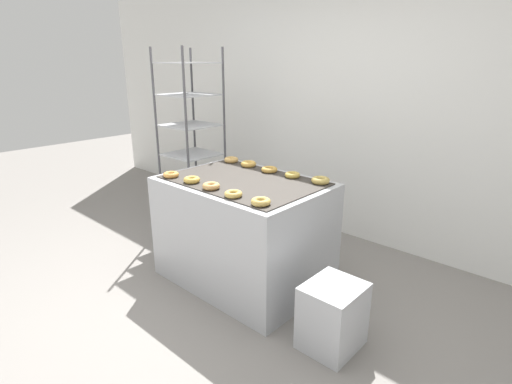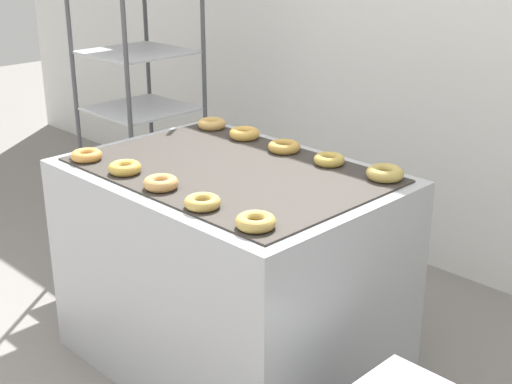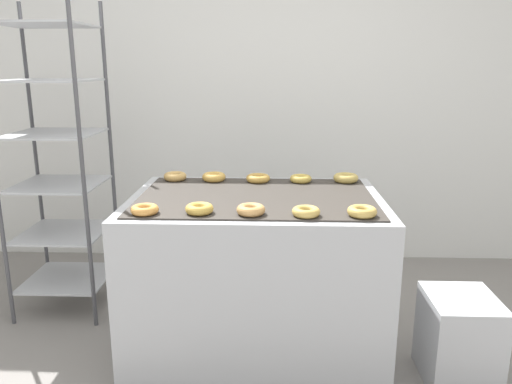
% 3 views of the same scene
% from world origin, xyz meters
% --- Properties ---
extents(wall_back, '(8.00, 0.05, 2.80)m').
position_xyz_m(wall_back, '(0.00, 2.12, 1.40)').
color(wall_back, white).
rests_on(wall_back, ground_plane).
extents(fryer_machine, '(1.28, 0.91, 0.87)m').
position_xyz_m(fryer_machine, '(0.00, 0.71, 0.44)').
color(fryer_machine, '#B7BABF').
rests_on(fryer_machine, ground_plane).
extents(baking_rack_cart, '(0.53, 0.52, 1.89)m').
position_xyz_m(baking_rack_cart, '(-1.22, 1.18, 0.96)').
color(baking_rack_cart, '#4C4C51').
rests_on(baking_rack_cart, ground_plane).
extents(donut_near_leftmost, '(0.13, 0.13, 0.04)m').
position_xyz_m(donut_near_leftmost, '(-0.49, 0.37, 0.89)').
color(donut_near_leftmost, gold).
rests_on(donut_near_leftmost, fryer_machine).
extents(donut_near_left, '(0.13, 0.13, 0.04)m').
position_xyz_m(donut_near_left, '(-0.24, 0.39, 0.89)').
color(donut_near_left, gold).
rests_on(donut_near_left, fryer_machine).
extents(donut_near_center, '(0.13, 0.13, 0.04)m').
position_xyz_m(donut_near_center, '(-0.01, 0.38, 0.89)').
color(donut_near_center, tan).
rests_on(donut_near_center, fryer_machine).
extents(donut_near_right, '(0.12, 0.12, 0.04)m').
position_xyz_m(donut_near_right, '(0.23, 0.37, 0.89)').
color(donut_near_right, tan).
rests_on(donut_near_right, fryer_machine).
extents(donut_near_rightmost, '(0.13, 0.13, 0.04)m').
position_xyz_m(donut_near_rightmost, '(0.48, 0.37, 0.89)').
color(donut_near_rightmost, tan).
rests_on(donut_near_rightmost, fryer_machine).
extents(donut_far_leftmost, '(0.13, 0.13, 0.04)m').
position_xyz_m(donut_far_leftmost, '(-0.48, 1.04, 0.90)').
color(donut_far_leftmost, tan).
rests_on(donut_far_leftmost, fryer_machine).
extents(donut_far_left, '(0.13, 0.13, 0.04)m').
position_xyz_m(donut_far_left, '(-0.25, 1.04, 0.90)').
color(donut_far_left, gold).
rests_on(donut_far_left, fryer_machine).
extents(donut_far_center, '(0.14, 0.14, 0.04)m').
position_xyz_m(donut_far_center, '(0.00, 1.02, 0.89)').
color(donut_far_center, gold).
rests_on(donut_far_center, fryer_machine).
extents(donut_far_right, '(0.12, 0.12, 0.04)m').
position_xyz_m(donut_far_right, '(0.24, 1.02, 0.89)').
color(donut_far_right, gold).
rests_on(donut_far_right, fryer_machine).
extents(donut_far_rightmost, '(0.14, 0.14, 0.05)m').
position_xyz_m(donut_far_rightmost, '(0.50, 1.04, 0.90)').
color(donut_far_rightmost, tan).
rests_on(donut_far_rightmost, fryer_machine).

